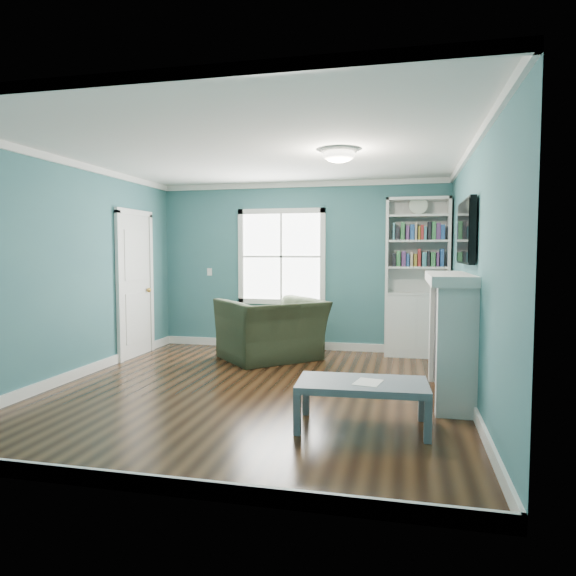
# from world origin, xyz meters

# --- Properties ---
(floor) EXTENTS (5.00, 5.00, 0.00)m
(floor) POSITION_xyz_m (0.00, 0.00, 0.00)
(floor) COLOR black
(floor) RESTS_ON ground
(room_walls) EXTENTS (5.00, 5.00, 5.00)m
(room_walls) POSITION_xyz_m (0.00, 0.00, 1.58)
(room_walls) COLOR #34646D
(room_walls) RESTS_ON ground
(trim) EXTENTS (4.50, 5.00, 2.60)m
(trim) POSITION_xyz_m (0.00, 0.00, 1.24)
(trim) COLOR white
(trim) RESTS_ON ground
(window) EXTENTS (1.40, 0.06, 1.50)m
(window) POSITION_xyz_m (-0.30, 2.49, 1.45)
(window) COLOR white
(window) RESTS_ON room_walls
(bookshelf) EXTENTS (0.90, 0.35, 2.31)m
(bookshelf) POSITION_xyz_m (1.77, 2.30, 0.92)
(bookshelf) COLOR silver
(bookshelf) RESTS_ON ground
(fireplace) EXTENTS (0.44, 1.58, 1.30)m
(fireplace) POSITION_xyz_m (2.08, 0.20, 0.64)
(fireplace) COLOR black
(fireplace) RESTS_ON ground
(tv) EXTENTS (0.06, 1.10, 0.65)m
(tv) POSITION_xyz_m (2.20, 0.20, 1.72)
(tv) COLOR black
(tv) RESTS_ON fireplace
(door) EXTENTS (0.12, 0.98, 2.17)m
(door) POSITION_xyz_m (-2.22, 1.40, 1.07)
(door) COLOR silver
(door) RESTS_ON ground
(ceiling_fixture) EXTENTS (0.38, 0.38, 0.15)m
(ceiling_fixture) POSITION_xyz_m (0.90, 0.10, 2.55)
(ceiling_fixture) COLOR white
(ceiling_fixture) RESTS_ON room_walls
(light_switch) EXTENTS (0.08, 0.01, 0.12)m
(light_switch) POSITION_xyz_m (-1.50, 2.48, 1.20)
(light_switch) COLOR white
(light_switch) RESTS_ON room_walls
(recliner) EXTENTS (1.54, 1.52, 1.15)m
(recliner) POSITION_xyz_m (-0.23, 1.60, 0.57)
(recliner) COLOR black
(recliner) RESTS_ON ground
(coffee_table) EXTENTS (1.15, 0.67, 0.41)m
(coffee_table) POSITION_xyz_m (1.25, -0.96, 0.35)
(coffee_table) COLOR #545C65
(coffee_table) RESTS_ON ground
(paper_sheet) EXTENTS (0.26, 0.31, 0.00)m
(paper_sheet) POSITION_xyz_m (1.30, -0.99, 0.41)
(paper_sheet) COLOR white
(paper_sheet) RESTS_ON coffee_table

